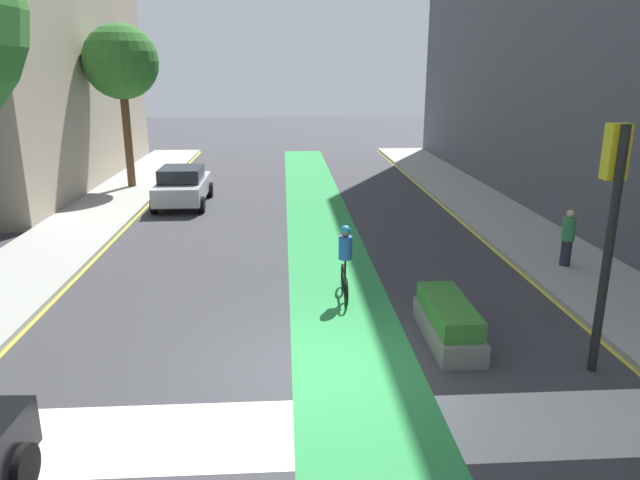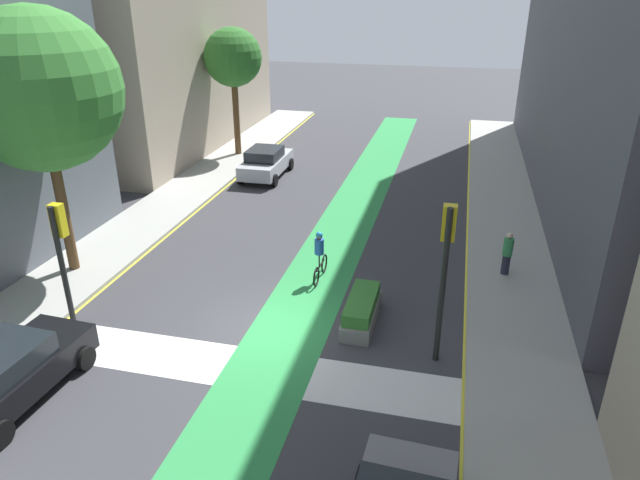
{
  "view_description": "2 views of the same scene",
  "coord_description": "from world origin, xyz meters",
  "px_view_note": "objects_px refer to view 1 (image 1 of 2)",
  "views": [
    {
      "loc": [
        -0.42,
        -9.76,
        5.33
      ],
      "look_at": [
        0.4,
        3.38,
        1.48
      ],
      "focal_mm": 32.89,
      "sensor_mm": 36.0,
      "label": 1
    },
    {
      "loc": [
        5.2,
        -13.87,
        9.53
      ],
      "look_at": [
        1.08,
        3.02,
        1.68
      ],
      "focal_mm": 32.27,
      "sensor_mm": 36.0,
      "label": 2
    }
  ],
  "objects_px": {
    "cyclist_in_lane": "(345,261)",
    "pedestrian_sidewalk_right_a": "(568,238)",
    "median_planter": "(448,322)",
    "traffic_signal_near_right": "(612,203)",
    "car_silver_left_far": "(183,186)",
    "street_tree_far": "(121,63)"
  },
  "relations": [
    {
      "from": "traffic_signal_near_right",
      "to": "cyclist_in_lane",
      "type": "distance_m",
      "value": 5.94
    },
    {
      "from": "car_silver_left_far",
      "to": "median_planter",
      "type": "xyz_separation_m",
      "value": [
        7.39,
        -12.92,
        -0.4
      ]
    },
    {
      "from": "cyclist_in_lane",
      "to": "pedestrian_sidewalk_right_a",
      "type": "bearing_deg",
      "value": 15.37
    },
    {
      "from": "cyclist_in_lane",
      "to": "median_planter",
      "type": "height_order",
      "value": "cyclist_in_lane"
    },
    {
      "from": "traffic_signal_near_right",
      "to": "cyclist_in_lane",
      "type": "relative_size",
      "value": 2.41
    },
    {
      "from": "traffic_signal_near_right",
      "to": "car_silver_left_far",
      "type": "relative_size",
      "value": 1.06
    },
    {
      "from": "cyclist_in_lane",
      "to": "street_tree_far",
      "type": "height_order",
      "value": "street_tree_far"
    },
    {
      "from": "car_silver_left_far",
      "to": "traffic_signal_near_right",
      "type": "bearing_deg",
      "value": -55.59
    },
    {
      "from": "cyclist_in_lane",
      "to": "pedestrian_sidewalk_right_a",
      "type": "height_order",
      "value": "cyclist_in_lane"
    },
    {
      "from": "car_silver_left_far",
      "to": "cyclist_in_lane",
      "type": "xyz_separation_m",
      "value": [
        5.52,
        -10.58,
        0.17
      ]
    },
    {
      "from": "car_silver_left_far",
      "to": "pedestrian_sidewalk_right_a",
      "type": "bearing_deg",
      "value": -36.96
    },
    {
      "from": "median_planter",
      "to": "traffic_signal_near_right",
      "type": "bearing_deg",
      "value": -28.66
    },
    {
      "from": "pedestrian_sidewalk_right_a",
      "to": "median_planter",
      "type": "xyz_separation_m",
      "value": [
        -4.39,
        -4.06,
        -0.53
      ]
    },
    {
      "from": "car_silver_left_far",
      "to": "pedestrian_sidewalk_right_a",
      "type": "relative_size",
      "value": 2.7
    },
    {
      "from": "cyclist_in_lane",
      "to": "street_tree_far",
      "type": "distance_m",
      "value": 17.01
    },
    {
      "from": "pedestrian_sidewalk_right_a",
      "to": "cyclist_in_lane",
      "type": "bearing_deg",
      "value": -164.63
    },
    {
      "from": "median_planter",
      "to": "pedestrian_sidewalk_right_a",
      "type": "bearing_deg",
      "value": 42.75
    },
    {
      "from": "car_silver_left_far",
      "to": "street_tree_far",
      "type": "distance_m",
      "value": 6.59
    },
    {
      "from": "cyclist_in_lane",
      "to": "median_planter",
      "type": "xyz_separation_m",
      "value": [
        1.87,
        -2.33,
        -0.57
      ]
    },
    {
      "from": "pedestrian_sidewalk_right_a",
      "to": "street_tree_far",
      "type": "bearing_deg",
      "value": 140.01
    },
    {
      "from": "street_tree_far",
      "to": "pedestrian_sidewalk_right_a",
      "type": "bearing_deg",
      "value": -39.99
    },
    {
      "from": "car_silver_left_far",
      "to": "cyclist_in_lane",
      "type": "bearing_deg",
      "value": -62.47
    }
  ]
}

